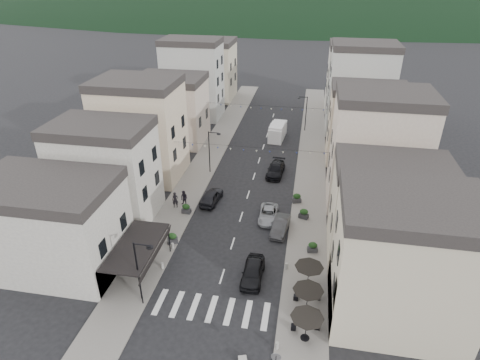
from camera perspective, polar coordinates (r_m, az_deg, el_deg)
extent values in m
plane|color=black|center=(33.68, -4.91, -20.22)|extent=(700.00, 700.00, 0.00)
cube|color=slate|center=(60.63, -4.19, 3.79)|extent=(4.00, 76.00, 0.12)
cube|color=slate|center=(58.98, 10.11, 2.67)|extent=(4.00, 76.00, 0.12)
ellipsoid|color=black|center=(322.40, 9.81, 23.51)|extent=(640.00, 360.00, 70.00)
cube|color=#ABA69D|center=(40.39, -25.17, -6.37)|extent=(12.00, 8.00, 8.00)
cube|color=beige|center=(33.36, 22.04, -11.39)|extent=(10.00, 8.00, 10.00)
cube|color=black|center=(37.10, -14.54, -9.08)|extent=(3.60, 7.50, 0.15)
cube|color=black|center=(36.76, -11.85, -10.10)|extent=(0.34, 7.50, 0.99)
cylinder|color=black|center=(35.11, -13.90, -14.93)|extent=(0.10, 0.10, 3.20)
cylinder|color=black|center=(40.02, -10.05, -8.29)|extent=(0.10, 0.10, 3.20)
cube|color=#ABA69D|center=(45.85, -18.43, 0.66)|extent=(10.00, 7.00, 10.00)
cube|color=#262323|center=(43.71, -19.53, 7.05)|extent=(10.20, 7.14, 1.00)
cube|color=beige|center=(53.57, -13.84, 6.52)|extent=(10.00, 8.00, 12.00)
cube|color=#262323|center=(51.60, -14.68, 13.22)|extent=(10.20, 8.16, 1.00)
cube|color=#BDA899|center=(64.43, -9.60, 9.46)|extent=(10.00, 8.00, 9.50)
cube|color=#262323|center=(62.96, -9.99, 13.98)|extent=(10.20, 8.16, 1.00)
cube|color=#A9A9A4|center=(74.86, -6.70, 13.71)|extent=(10.00, 7.00, 13.00)
cube|color=#262323|center=(73.42, -7.02, 19.00)|extent=(10.20, 7.14, 1.00)
cube|color=beige|center=(86.32, -4.37, 15.09)|extent=(10.00, 9.00, 11.00)
cube|color=#262323|center=(85.15, -4.53, 19.02)|extent=(10.20, 9.18, 1.00)
cube|color=beige|center=(40.04, 20.06, -4.71)|extent=(10.00, 7.00, 9.00)
cube|color=#262323|center=(37.70, 21.30, 1.69)|extent=(10.20, 7.14, 1.00)
cube|color=#BDA899|center=(47.97, 18.84, 3.50)|extent=(10.00, 8.00, 12.50)
cube|color=#262323|center=(45.72, 20.16, 11.18)|extent=(10.20, 8.16, 1.00)
cube|color=beige|center=(59.45, 17.35, 7.19)|extent=(10.00, 7.00, 10.00)
cube|color=#262323|center=(57.81, 18.14, 12.26)|extent=(10.20, 7.14, 1.00)
cube|color=#A9A9A4|center=(70.28, 16.66, 11.98)|extent=(10.00, 8.00, 13.50)
cube|color=#262323|center=(68.73, 17.52, 17.76)|extent=(10.20, 8.16, 1.00)
cube|color=#ABA69D|center=(82.08, 15.88, 13.61)|extent=(10.00, 9.00, 11.50)
cube|color=#262323|center=(80.83, 16.49, 17.88)|extent=(10.20, 9.18, 1.00)
cylinder|color=black|center=(32.09, 9.32, -20.37)|extent=(0.06, 0.06, 2.30)
cone|color=black|center=(31.28, 9.49, -19.04)|extent=(2.50, 2.50, 0.55)
cylinder|color=black|center=(32.67, 9.21, -21.27)|extent=(0.70, 0.70, 0.04)
cylinder|color=black|center=(34.01, 9.49, -16.85)|extent=(0.06, 0.06, 2.30)
cone|color=black|center=(33.25, 9.65, -15.51)|extent=(2.50, 2.50, 0.55)
cylinder|color=black|center=(34.57, 9.39, -17.76)|extent=(0.70, 0.70, 0.04)
cylinder|color=black|center=(36.06, 9.64, -13.72)|extent=(0.06, 0.06, 2.30)
cone|color=black|center=(35.34, 9.78, -12.39)|extent=(2.50, 2.50, 0.55)
cylinder|color=black|center=(36.58, 9.54, -14.63)|extent=(0.70, 0.70, 0.04)
cylinder|color=black|center=(34.63, -14.31, -12.60)|extent=(0.14, 0.14, 6.00)
cylinder|color=black|center=(32.58, -13.78, -8.93)|extent=(1.40, 0.10, 0.10)
cylinder|color=black|center=(32.43, -12.68, -9.31)|extent=(0.56, 0.56, 0.08)
cylinder|color=black|center=(53.81, -4.39, 3.91)|extent=(0.14, 0.14, 6.00)
cylinder|color=black|center=(52.52, -3.76, 6.74)|extent=(1.40, 0.10, 0.10)
cylinder|color=black|center=(52.43, -3.06, 6.55)|extent=(0.56, 0.56, 0.08)
cylinder|color=black|center=(69.02, 9.37, 9.22)|extent=(0.14, 0.14, 6.00)
cylinder|color=black|center=(68.15, 8.96, 11.57)|extent=(1.40, 0.10, 0.10)
cylinder|color=black|center=(68.21, 8.39, 11.50)|extent=(0.56, 0.56, 0.08)
cylinder|color=slate|center=(29.01, 5.15, -23.78)|extent=(0.70, 0.04, 0.70)
cylinder|color=gray|center=(38.90, -10.98, -11.85)|extent=(0.26, 0.26, 0.60)
cylinder|color=gray|center=(41.06, -9.55, -9.22)|extent=(0.26, 0.26, 0.60)
cylinder|color=gray|center=(38.42, 6.60, -12.03)|extent=(0.26, 0.26, 0.60)
cylinder|color=gray|center=(32.08, 5.28, -22.39)|extent=(0.26, 0.26, 0.60)
cylinder|color=black|center=(47.87, 1.43, 4.71)|extent=(19.00, 0.02, 0.02)
cone|color=beige|center=(49.89, -8.54, 5.17)|extent=(0.28, 0.28, 0.24)
cone|color=navy|center=(49.46, -6.79, 4.97)|extent=(0.28, 0.28, 0.24)
cone|color=beige|center=(49.08, -5.00, 4.77)|extent=(0.28, 0.28, 0.24)
cone|color=navy|center=(48.74, -3.19, 4.58)|extent=(0.28, 0.28, 0.24)
cone|color=beige|center=(48.44, -1.36, 4.40)|extent=(0.28, 0.28, 0.24)
cone|color=navy|center=(48.18, 0.49, 4.24)|extent=(0.28, 0.28, 0.24)
cone|color=beige|center=(47.96, 2.36, 4.10)|extent=(0.28, 0.28, 0.24)
cone|color=navy|center=(47.79, 4.24, 3.98)|extent=(0.28, 0.28, 0.24)
cone|color=beige|center=(47.65, 6.14, 3.88)|extent=(0.28, 0.28, 0.24)
cone|color=navy|center=(47.57, 8.05, 3.80)|extent=(0.28, 0.28, 0.24)
cone|color=beige|center=(47.52, 9.96, 3.72)|extent=(0.28, 0.28, 0.24)
cone|color=navy|center=(47.53, 11.87, 3.66)|extent=(0.28, 0.28, 0.24)
cylinder|color=black|center=(62.72, 3.74, 10.48)|extent=(19.00, 0.02, 0.02)
cone|color=beige|center=(64.28, -4.13, 10.74)|extent=(0.28, 0.28, 0.24)
cone|color=navy|center=(63.95, -2.73, 10.60)|extent=(0.28, 0.28, 0.24)
cone|color=beige|center=(63.65, -1.31, 10.47)|extent=(0.28, 0.28, 0.24)
cone|color=navy|center=(63.39, 0.11, 10.34)|extent=(0.28, 0.28, 0.24)
cone|color=beige|center=(63.16, 1.55, 10.21)|extent=(0.28, 0.28, 0.24)
cone|color=navy|center=(62.96, 3.00, 10.10)|extent=(0.28, 0.28, 0.24)
cone|color=beige|center=(62.80, 4.45, 10.01)|extent=(0.28, 0.28, 0.24)
cone|color=navy|center=(62.66, 5.91, 9.93)|extent=(0.28, 0.28, 0.24)
cone|color=beige|center=(62.56, 7.38, 9.85)|extent=(0.28, 0.28, 0.24)
cone|color=navy|center=(62.50, 8.85, 9.79)|extent=(0.28, 0.28, 0.24)
cone|color=beige|center=(62.46, 10.32, 9.74)|extent=(0.28, 0.28, 0.24)
cone|color=navy|center=(62.47, 11.80, 9.69)|extent=(0.28, 0.28, 0.24)
imported|color=black|center=(37.05, 1.84, -12.89)|extent=(1.89, 4.61, 1.57)
imported|color=#2F2F32|center=(43.03, 5.77, -6.50)|extent=(1.96, 4.41, 1.41)
imported|color=#999CA2|center=(44.95, 4.06, -4.87)|extent=(2.15, 4.48, 1.23)
imported|color=black|center=(54.34, 5.11, 1.49)|extent=(2.46, 5.23, 1.48)
imported|color=black|center=(47.94, -4.09, -2.36)|extent=(2.29, 4.64, 1.52)
cube|color=white|center=(65.97, 5.37, 6.85)|extent=(2.63, 5.66, 2.29)
cube|color=white|center=(64.91, 5.31, 7.63)|extent=(2.42, 3.83, 0.57)
cylinder|color=black|center=(64.51, 4.21, 5.68)|extent=(0.35, 0.82, 0.80)
cylinder|color=black|center=(64.23, 5.82, 5.50)|extent=(0.35, 0.82, 0.80)
cylinder|color=black|center=(68.28, 4.89, 6.96)|extent=(0.35, 0.82, 0.80)
cylinder|color=black|center=(68.01, 6.42, 6.80)|extent=(0.35, 0.82, 0.80)
imported|color=black|center=(47.11, -9.19, -2.82)|extent=(0.80, 0.62, 1.94)
imported|color=black|center=(47.40, -7.95, -2.56)|extent=(1.08, 0.95, 1.87)
cube|color=#9D9995|center=(31.44, 0.36, -24.22)|extent=(0.71, 0.61, 0.45)
cube|color=#2C2B2E|center=(41.83, -9.55, -8.49)|extent=(1.19, 0.91, 0.53)
ellipsoid|color=black|center=(41.48, -9.61, -7.85)|extent=(0.93, 0.59, 0.67)
cube|color=#333336|center=(46.26, -7.64, -4.37)|extent=(1.08, 0.66, 0.51)
ellipsoid|color=black|center=(45.96, -7.68, -3.78)|extent=(0.91, 0.58, 0.66)
cube|color=#313134|center=(40.75, 10.25, -9.71)|extent=(1.07, 0.70, 0.50)
ellipsoid|color=black|center=(40.42, 10.32, -9.10)|extent=(0.88, 0.56, 0.64)
cube|color=#28282A|center=(45.50, 9.03, -5.08)|extent=(1.20, 0.90, 0.53)
ellipsoid|color=black|center=(45.19, 9.08, -4.46)|extent=(0.94, 0.60, 0.68)
cube|color=#2F2F31|center=(48.29, 8.05, -2.87)|extent=(1.17, 0.86, 0.52)
ellipsoid|color=black|center=(48.00, 8.09, -2.29)|extent=(0.92, 0.58, 0.67)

